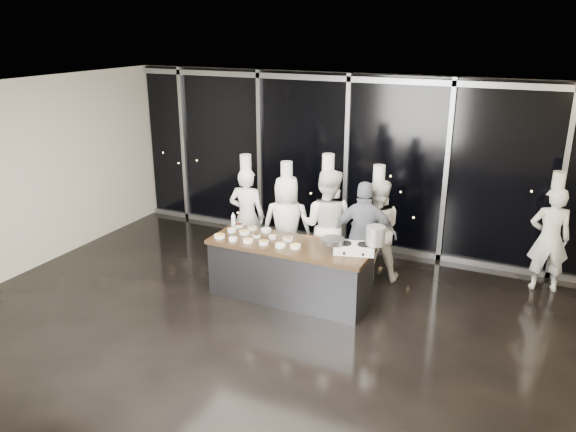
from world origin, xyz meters
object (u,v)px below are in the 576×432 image
Objects in this scene: chef_far_left at (247,215)px; stock_pot at (376,236)px; chef_right at (376,229)px; chef_center at (327,225)px; chef_side at (549,238)px; stove at (354,248)px; frying_pan at (332,240)px; chef_left at (287,225)px; guest at (364,235)px; demo_counter at (290,271)px.

stock_pot is at bearing 153.17° from chef_far_left.
stock_pot is at bearing 84.12° from chef_right.
chef_center reaches higher than chef_side.
chef_far_left is (-2.23, 0.85, -0.09)m from stove.
frying_pan is 1.02m from chef_center.
chef_side is (3.97, 1.15, 0.01)m from chef_left.
chef_far_left is 2.13m from guest.
chef_far_left is 0.81m from chef_left.
chef_left and chef_side have the same top height.
guest is (-0.10, 0.78, -0.09)m from stove.
stock_pot is 0.14× the size of chef_right.
frying_pan is at bearing 124.08° from chef_left.
chef_side is (3.28, 1.09, -0.08)m from chef_center.
chef_side is (4.77, 1.06, -0.01)m from chef_far_left.
demo_counter is at bearing 170.25° from stove.
chef_left reaches higher than stock_pot.
stock_pot is 2.92m from chef_side.
chef_far_left is 4.89m from chef_side.
stove is 0.33× the size of chef_left.
stock_pot is (0.59, 0.18, 0.11)m from frying_pan.
chef_side is (2.54, 1.90, -0.09)m from stove.
guest reaches higher than frying_pan.
stock_pot is 0.85m from guest.
frying_pan is 3.49m from chef_side.
demo_counter is at bearing 164.39° from frying_pan.
chef_far_left is 1.01× the size of chef_side.
stock_pot is at bearing 138.38° from chef_center.
frying_pan is 1.42m from chef_left.
demo_counter is 1.31m from guest.
chef_center is at bearing 4.77° from chef_right.
demo_counter is at bearing 98.95° from chef_left.
stock_pot reaches higher than frying_pan.
chef_center reaches higher than demo_counter.
stock_pot is 2.64m from chef_far_left.
chef_right is (0.97, 1.26, 0.40)m from demo_counter.
stove is at bearing 133.44° from chef_left.
chef_far_left is (-2.51, 0.77, -0.30)m from stock_pot.
chef_center reaches higher than stock_pot.
frying_pan is 0.29× the size of chef_center.
chef_left reaches higher than guest.
chef_right is at bearing -159.93° from chef_center.
frying_pan is 2.29× the size of stock_pot.
stock_pot is 0.16× the size of guest.
demo_counter is 1.17× the size of chef_center.
chef_far_left reaches higher than chef_right.
chef_center is 0.65m from guest.
chef_right is at bearing 52.38° from demo_counter.
stove is at bearing 126.38° from chef_center.
frying_pan reaches higher than stove.
frying_pan is 0.92m from guest.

